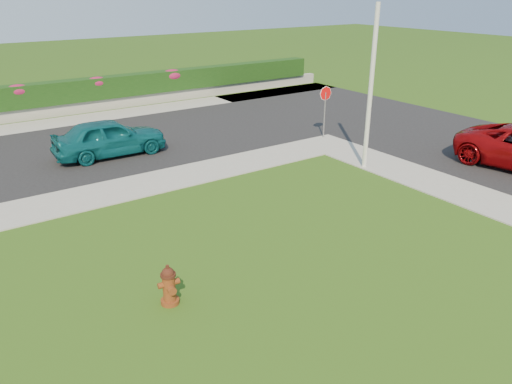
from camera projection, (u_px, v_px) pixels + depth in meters
ground at (367, 307)px, 10.28m from camera, size 120.00×120.00×0.00m
street_right at (507, 153)px, 19.61m from camera, size 8.00×32.00×0.04m
curb_corner at (326, 144)px, 20.79m from camera, size 2.00×2.00×0.04m
sidewalk_beyond at (64, 122)px, 24.19m from camera, size 34.00×2.00×0.04m
retaining_wall at (55, 110)px, 25.22m from camera, size 34.00×0.40×0.60m
hedge at (52, 93)px, 24.97m from camera, size 32.00×0.90×1.10m
fire_hydrant at (169, 286)px, 10.22m from camera, size 0.47×0.44×0.91m
sedan_teal at (110, 137)px, 19.08m from camera, size 4.27×1.81×1.44m
utility_pole at (371, 90)px, 17.07m from camera, size 0.16×0.16×5.65m
stop_sign at (325, 100)px, 21.07m from camera, size 0.61×0.06×2.24m
flower_clump_d at (18, 91)px, 23.96m from camera, size 1.21×0.78×0.61m
flower_clump_e at (97, 82)px, 25.97m from camera, size 1.19×0.76×0.59m
flower_clump_f at (172, 75)px, 28.24m from camera, size 1.30×0.84×0.65m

